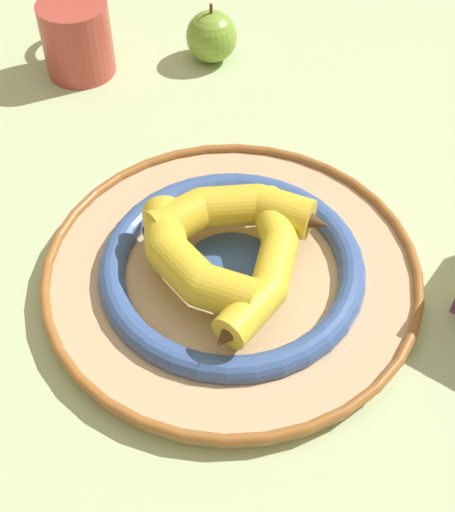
{
  "coord_description": "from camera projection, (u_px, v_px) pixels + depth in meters",
  "views": [
    {
      "loc": [
        -0.41,
        -0.1,
        0.53
      ],
      "look_at": [
        0.01,
        0.0,
        0.03
      ],
      "focal_mm": 50.0,
      "sensor_mm": 36.0,
      "label": 1
    }
  ],
  "objects": [
    {
      "name": "decorative_bowl",
      "position": [
        228.0,
        270.0,
        0.68
      ],
      "size": [
        0.36,
        0.36,
        0.03
      ],
      "color": "tan",
      "rests_on": "ground_plane"
    },
    {
      "name": "coffee_mug",
      "position": [
        77.0,
        36.0,
        0.88
      ],
      "size": [
        0.13,
        0.09,
        0.09
      ],
      "rotation": [
        0.0,
        0.0,
        0.41
      ],
      "color": "#B24238",
      "rests_on": "ground_plane"
    },
    {
      "name": "banana_b",
      "position": [
        266.0,
        267.0,
        0.63
      ],
      "size": [
        0.19,
        0.06,
        0.03
      ],
      "rotation": [
        0.0,
        0.0,
        6.29
      ],
      "color": "yellow",
      "rests_on": "decorative_bowl"
    },
    {
      "name": "apple",
      "position": [
        212.0,
        36.0,
        0.91
      ],
      "size": [
        0.07,
        0.07,
        0.08
      ],
      "color": "olive",
      "rests_on": "ground_plane"
    },
    {
      "name": "banana_c",
      "position": [
        235.0,
        212.0,
        0.67
      ],
      "size": [
        0.09,
        0.17,
        0.04
      ],
      "rotation": [
        0.0,
        0.0,
        8.18
      ],
      "color": "gold",
      "rests_on": "decorative_bowl"
    },
    {
      "name": "banana_a",
      "position": [
        188.0,
        261.0,
        0.63
      ],
      "size": [
        0.13,
        0.14,
        0.04
      ],
      "rotation": [
        0.0,
        0.0,
        4.04
      ],
      "color": "gold",
      "rests_on": "decorative_bowl"
    },
    {
      "name": "ground_plane",
      "position": [
        228.0,
        292.0,
        0.68
      ],
      "size": [
        2.8,
        2.8,
        0.0
      ],
      "primitive_type": "plane",
      "color": "#B2C693"
    }
  ]
}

